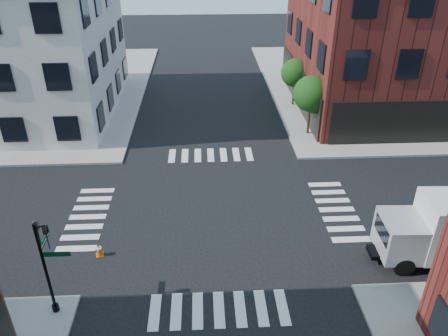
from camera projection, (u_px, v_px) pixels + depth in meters
ground at (214, 213)px, 24.51m from camera, size 120.00×120.00×0.00m
sidewalk_ne at (417, 84)px, 43.65m from camera, size 30.00×30.00×0.15m
tree_near at (312, 96)px, 31.95m from camera, size 2.69×2.69×4.49m
tree_far at (296, 74)px, 37.30m from camera, size 2.43×2.43×4.07m
signal_pole at (46, 258)px, 17.00m from camera, size 1.29×1.24×4.60m
traffic_cone at (99, 250)px, 21.27m from camera, size 0.46×0.46×0.68m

